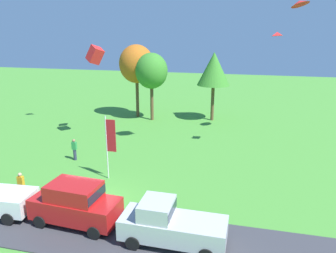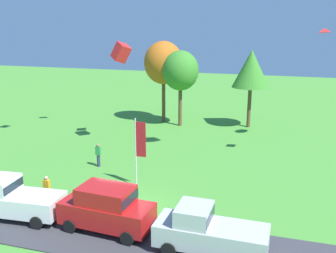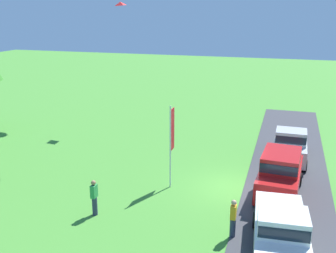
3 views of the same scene
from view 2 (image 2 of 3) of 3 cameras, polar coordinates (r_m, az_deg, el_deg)
The scene contains 13 objects.
ground_plane at distance 22.22m, azimuth -5.78°, elevation -12.09°, with size 120.00×120.00×0.00m, color #478E33.
pavement_strip at distance 20.09m, azimuth -8.79°, elevation -15.25°, with size 36.00×4.40×0.06m, color #38383D.
car_pickup_by_flagpole at distance 22.53m, azimuth -21.67°, elevation -9.64°, with size 5.13×2.34×2.14m.
car_suv_mid_row at distance 19.90m, azimuth -8.90°, elevation -11.43°, with size 4.72×2.31×2.28m.
car_pickup_far_end at distance 18.15m, azimuth 5.67°, elevation -14.75°, with size 5.03×2.10×2.14m.
person_on_lawn at distance 28.55m, azimuth -10.08°, elevation -4.07°, with size 0.36×0.24×1.71m.
person_beside_suv at distance 23.52m, azimuth -17.15°, elevation -8.78°, with size 0.36×0.24×1.71m.
tree_center_back at distance 39.86m, azimuth -0.66°, elevation 9.20°, with size 3.91×3.91×8.25m.
tree_far_right at distance 38.37m, azimuth 1.82°, elevation 8.07°, with size 3.53×3.53×7.44m.
tree_lone_near at distance 38.62m, azimuth 11.99°, elevation 8.16°, with size 3.57×3.57×7.54m.
flag_banner at distance 24.21m, azimuth -4.21°, elevation -2.55°, with size 0.71×0.08×4.43m.
kite_diamond_low_drifter at distance 28.91m, azimuth 21.77°, elevation 12.84°, with size 0.81×0.72×0.28m, color red.
kite_box_topmost at distance 31.86m, azimuth -6.83°, elevation 10.63°, with size 0.96×0.96×1.34m, color red.
Camera 2 is at (7.84, -18.18, 10.09)m, focal length 42.00 mm.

